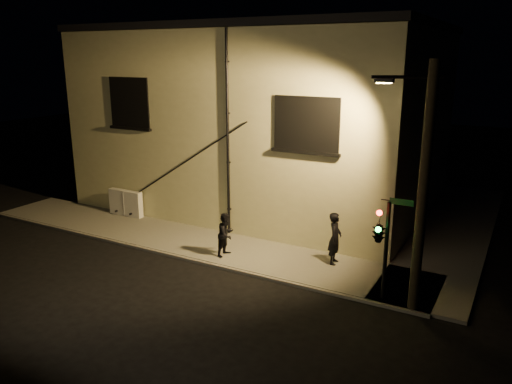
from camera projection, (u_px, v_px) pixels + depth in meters
The scene contains 8 objects.
ground at pixel (229, 269), 17.92m from camera, with size 90.00×90.00×0.00m, color black.
sidewalk at pixel (308, 236), 21.04m from camera, with size 21.00×16.00×0.12m.
building at pixel (271, 116), 25.74m from camera, with size 16.20×12.23×8.80m.
utility_cabinet at pixel (126, 203), 23.47m from camera, with size 1.84×0.31×1.21m, color white.
pedestrian_a at pixel (335, 238), 17.92m from camera, with size 0.70×0.46×1.92m, color black.
pedestrian_b at pixel (226, 234), 18.70m from camera, with size 0.80×0.63×1.65m, color black.
traffic_signal at pixel (380, 232), 15.00m from camera, with size 1.23×1.91×3.26m.
streetlamp_pole at pixel (421, 185), 14.09m from camera, with size 2.03×1.39×7.35m.
Camera 1 is at (8.89, -13.99, 7.44)m, focal length 35.00 mm.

